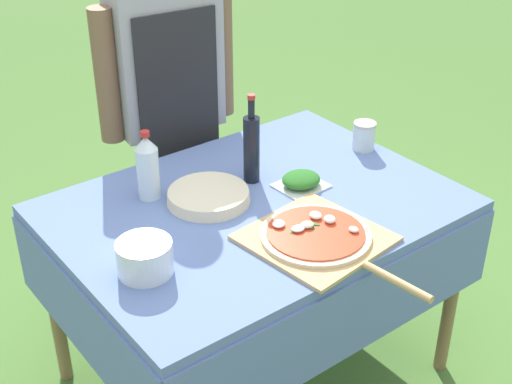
{
  "coord_description": "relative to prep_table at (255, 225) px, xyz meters",
  "views": [
    {
      "loc": [
        -1.22,
        -1.6,
        1.96
      ],
      "look_at": [
        0.01,
        0.0,
        0.79
      ],
      "focal_mm": 50.0,
      "sensor_mm": 36.0,
      "label": 1
    }
  ],
  "objects": [
    {
      "name": "sauce_jar",
      "position": [
        0.57,
        0.07,
        0.13
      ],
      "size": [
        0.09,
        0.09,
        0.11
      ],
      "color": "silver",
      "rests_on": "prep_table"
    },
    {
      "name": "pizza_on_peel",
      "position": [
        0.02,
        -0.29,
        0.1
      ],
      "size": [
        0.42,
        0.62,
        0.05
      ],
      "rotation": [
        0.0,
        0.0,
        0.11
      ],
      "color": "tan",
      "rests_on": "prep_table"
    },
    {
      "name": "prep_table",
      "position": [
        0.0,
        0.0,
        0.0
      ],
      "size": [
        1.3,
        0.96,
        0.75
      ],
      "color": "#607AB7",
      "rests_on": "ground"
    },
    {
      "name": "person_cook",
      "position": [
        0.08,
        0.66,
        0.23
      ],
      "size": [
        0.57,
        0.22,
        1.52
      ],
      "rotation": [
        0.0,
        0.0,
        3.04
      ],
      "color": "#333D56",
      "rests_on": "ground"
    },
    {
      "name": "plate_stack",
      "position": [
        -0.11,
        0.1,
        0.11
      ],
      "size": [
        0.28,
        0.28,
        0.04
      ],
      "color": "beige",
      "rests_on": "prep_table"
    },
    {
      "name": "water_bottle",
      "position": [
        -0.25,
        0.25,
        0.2
      ],
      "size": [
        0.08,
        0.08,
        0.24
      ],
      "color": "silver",
      "rests_on": "prep_table"
    },
    {
      "name": "herb_container",
      "position": [
        0.19,
        -0.01,
        0.11
      ],
      "size": [
        0.17,
        0.15,
        0.05
      ],
      "rotation": [
        0.0,
        0.0,
        0.04
      ],
      "color": "silver",
      "rests_on": "prep_table"
    },
    {
      "name": "mixing_tub",
      "position": [
        -0.47,
        -0.11,
        0.13
      ],
      "size": [
        0.16,
        0.16,
        0.1
      ],
      "primitive_type": "cylinder",
      "color": "silver",
      "rests_on": "prep_table"
    },
    {
      "name": "ground_plane",
      "position": [
        0.0,
        0.0,
        -0.66
      ],
      "size": [
        12.0,
        12.0,
        0.0
      ],
      "primitive_type": "plane",
      "color": "#517F38"
    },
    {
      "name": "oil_bottle",
      "position": [
        0.09,
        0.13,
        0.21
      ],
      "size": [
        0.06,
        0.06,
        0.32
      ],
      "color": "black",
      "rests_on": "prep_table"
    }
  ]
}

